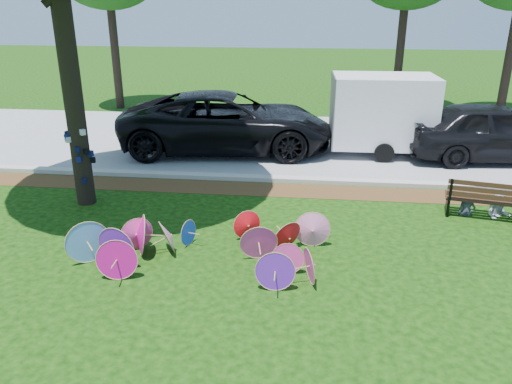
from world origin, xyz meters
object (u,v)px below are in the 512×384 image
at_px(parasol_pile, 195,243).
at_px(dark_pickup, 495,132).
at_px(black_van, 228,122).
at_px(person_left, 469,194).
at_px(person_right, 502,194).
at_px(cargo_trailer, 382,111).
at_px(park_bench, 485,198).

height_order(parasol_pile, dark_pickup, dark_pickup).
distance_m(black_van, person_left, 7.84).
distance_m(black_van, person_right, 8.41).
height_order(black_van, person_left, black_van).
distance_m(person_left, person_right, 0.70).
xyz_separation_m(cargo_trailer, person_left, (1.44, -4.82, -0.87)).
distance_m(black_van, cargo_trailer, 4.93).
height_order(cargo_trailer, park_bench, cargo_trailer).
xyz_separation_m(dark_pickup, cargo_trailer, (-3.34, 0.36, 0.49)).
distance_m(parasol_pile, cargo_trailer, 8.82).
relative_size(cargo_trailer, park_bench, 1.78).
bearing_deg(black_van, person_left, -131.66).
relative_size(black_van, cargo_trailer, 2.19).
distance_m(parasol_pile, black_van, 7.44).
bearing_deg(park_bench, person_left, -176.63).
xyz_separation_m(cargo_trailer, person_right, (2.14, -4.82, -0.83)).
relative_size(dark_pickup, person_left, 5.05).
height_order(park_bench, person_left, person_left).
height_order(person_left, person_right, person_right).
bearing_deg(dark_pickup, person_left, 151.91).
xyz_separation_m(black_van, person_right, (7.04, -4.58, -0.39)).
distance_m(black_van, park_bench, 8.15).
bearing_deg(person_left, person_right, 6.79).
bearing_deg(person_right, cargo_trailer, 126.01).
relative_size(parasol_pile, person_left, 4.77).
xyz_separation_m(dark_pickup, park_bench, (-1.56, -4.50, -0.44)).
height_order(cargo_trailer, person_right, cargo_trailer).
relative_size(dark_pickup, cargo_trailer, 1.69).
height_order(black_van, cargo_trailer, cargo_trailer).
bearing_deg(parasol_pile, park_bench, 24.40).
bearing_deg(person_right, park_bench, -159.78).
bearing_deg(cargo_trailer, park_bench, -71.34).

